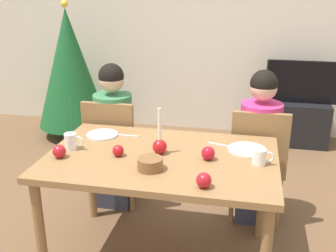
# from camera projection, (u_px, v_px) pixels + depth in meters

# --- Properties ---
(back_wall) EXTENTS (6.40, 0.10, 2.60)m
(back_wall) POSITION_uv_depth(u_px,v_px,m) (210.00, 22.00, 4.66)
(back_wall) COLOR beige
(back_wall) RESTS_ON ground
(dining_table) EXTENTS (1.40, 0.90, 0.75)m
(dining_table) POSITION_uv_depth(u_px,v_px,m) (161.00, 168.00, 2.48)
(dining_table) COLOR olive
(dining_table) RESTS_ON ground
(chair_left) EXTENTS (0.40, 0.40, 0.90)m
(chair_left) POSITION_uv_depth(u_px,v_px,m) (113.00, 147.00, 3.20)
(chair_left) COLOR olive
(chair_left) RESTS_ON ground
(chair_right) EXTENTS (0.40, 0.40, 0.90)m
(chair_right) POSITION_uv_depth(u_px,v_px,m) (258.00, 159.00, 2.98)
(chair_right) COLOR olive
(chair_right) RESTS_ON ground
(person_left_child) EXTENTS (0.30, 0.30, 1.17)m
(person_left_child) POSITION_uv_depth(u_px,v_px,m) (114.00, 138.00, 3.21)
(person_left_child) COLOR #33384C
(person_left_child) RESTS_ON ground
(person_right_child) EXTENTS (0.30, 0.30, 1.17)m
(person_right_child) POSITION_uv_depth(u_px,v_px,m) (258.00, 150.00, 2.99)
(person_right_child) COLOR #33384C
(person_right_child) RESTS_ON ground
(tv_stand) EXTENTS (0.64, 0.40, 0.48)m
(tv_stand) POSITION_uv_depth(u_px,v_px,m) (298.00, 123.00, 4.54)
(tv_stand) COLOR black
(tv_stand) RESTS_ON ground
(tv) EXTENTS (0.79, 0.05, 0.46)m
(tv) POSITION_uv_depth(u_px,v_px,m) (303.00, 82.00, 4.38)
(tv) COLOR black
(tv) RESTS_ON tv_stand
(christmas_tree) EXTENTS (0.80, 0.80, 1.55)m
(christmas_tree) POSITION_uv_depth(u_px,v_px,m) (70.00, 68.00, 4.59)
(christmas_tree) COLOR brown
(christmas_tree) RESTS_ON ground
(candle_centerpiece) EXTENTS (0.09, 0.09, 0.29)m
(candle_centerpiece) POSITION_uv_depth(u_px,v_px,m) (160.00, 144.00, 2.46)
(candle_centerpiece) COLOR red
(candle_centerpiece) RESTS_ON dining_table
(plate_left) EXTENTS (0.21, 0.21, 0.01)m
(plate_left) POSITION_uv_depth(u_px,v_px,m) (102.00, 135.00, 2.77)
(plate_left) COLOR silver
(plate_left) RESTS_ON dining_table
(plate_right) EXTENTS (0.24, 0.24, 0.01)m
(plate_right) POSITION_uv_depth(u_px,v_px,m) (247.00, 150.00, 2.52)
(plate_right) COLOR white
(plate_right) RESTS_ON dining_table
(mug_left) EXTENTS (0.12, 0.08, 0.10)m
(mug_left) POSITION_uv_depth(u_px,v_px,m) (71.00, 141.00, 2.53)
(mug_left) COLOR white
(mug_left) RESTS_ON dining_table
(mug_right) EXTENTS (0.12, 0.08, 0.09)m
(mug_right) POSITION_uv_depth(u_px,v_px,m) (260.00, 157.00, 2.32)
(mug_right) COLOR white
(mug_right) RESTS_ON dining_table
(fork_left) EXTENTS (0.18, 0.02, 0.01)m
(fork_left) POSITION_uv_depth(u_px,v_px,m) (126.00, 136.00, 2.76)
(fork_left) COLOR silver
(fork_left) RESTS_ON dining_table
(fork_right) EXTENTS (0.18, 0.06, 0.01)m
(fork_right) POSITION_uv_depth(u_px,v_px,m) (221.00, 145.00, 2.60)
(fork_right) COLOR silver
(fork_right) RESTS_ON dining_table
(bowl_walnuts) EXTENTS (0.14, 0.14, 0.07)m
(bowl_walnuts) POSITION_uv_depth(u_px,v_px,m) (150.00, 164.00, 2.26)
(bowl_walnuts) COLOR brown
(bowl_walnuts) RESTS_ON dining_table
(apple_near_candle) EXTENTS (0.07, 0.07, 0.07)m
(apple_near_candle) POSITION_uv_depth(u_px,v_px,m) (118.00, 151.00, 2.43)
(apple_near_candle) COLOR #AC141A
(apple_near_candle) RESTS_ON dining_table
(apple_by_left_plate) EXTENTS (0.08, 0.08, 0.08)m
(apple_by_left_plate) POSITION_uv_depth(u_px,v_px,m) (204.00, 180.00, 2.06)
(apple_by_left_plate) COLOR #AF1621
(apple_by_left_plate) RESTS_ON dining_table
(apple_by_right_mug) EXTENTS (0.08, 0.08, 0.08)m
(apple_by_right_mug) POSITION_uv_depth(u_px,v_px,m) (208.00, 153.00, 2.38)
(apple_by_right_mug) COLOR red
(apple_by_right_mug) RESTS_ON dining_table
(apple_far_edge) EXTENTS (0.08, 0.08, 0.08)m
(apple_far_edge) POSITION_uv_depth(u_px,v_px,m) (59.00, 151.00, 2.41)
(apple_far_edge) COLOR #B01721
(apple_far_edge) RESTS_ON dining_table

